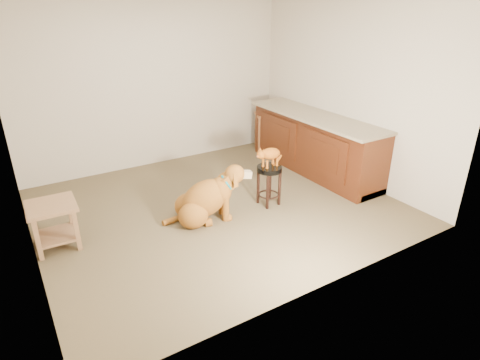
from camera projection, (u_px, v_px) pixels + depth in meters
floor at (218, 207)px, 5.44m from camera, size 4.50×4.00×0.01m
room_shell at (215, 82)px, 4.76m from camera, size 4.54×4.04×2.62m
cabinet_run at (314, 145)px, 6.43m from camera, size 0.70×2.56×0.94m
padded_stool at (269, 178)px, 5.36m from camera, size 0.34×0.34×0.55m
wood_stool at (266, 132)px, 7.35m from camera, size 0.50×0.50×0.70m
side_table at (54, 219)px, 4.43m from camera, size 0.53×0.53×0.53m
golden_retriever at (206, 200)px, 5.01m from camera, size 1.15×0.66×0.75m
tabby_kitten at (269, 155)px, 5.23m from camera, size 0.50×0.20×0.32m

